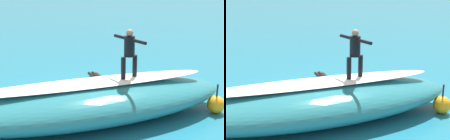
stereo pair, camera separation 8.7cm
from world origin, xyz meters
The scene contains 10 objects.
ground_plane centered at (0.00, 0.00, 0.00)m, with size 120.00×120.00×0.00m, color teal.
wave_crest centered at (0.39, 2.02, 0.61)m, with size 9.35×3.06×1.22m, color teal.
wave_foam_lip centered at (0.39, 2.02, 1.26)m, with size 7.95×1.07×0.08m, color white.
surfboard_riding centered at (-0.97, 1.89, 1.26)m, with size 2.08×0.51×0.08m, color silver.
surfer_riding centered at (-0.97, 1.89, 2.22)m, with size 0.69×1.42×1.59m.
surfboard_paddling centered at (-0.61, -1.31, 0.05)m, with size 2.03×0.51×0.10m, color #33B2D1.
surfer_paddling centered at (-0.60, -1.44, 0.23)m, with size 0.50×1.74×0.31m.
buoy_marker centered at (-3.87, 2.49, 0.30)m, with size 0.60×0.60×1.02m.
foam_patch_near centered at (-1.60, 0.93, 0.06)m, with size 1.01×0.78×0.12m, color white.
foam_patch_mid centered at (1.19, 1.66, 0.04)m, with size 0.76×0.70×0.09m, color white.
Camera 2 is at (1.92, 11.79, 4.73)m, focal length 53.50 mm.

